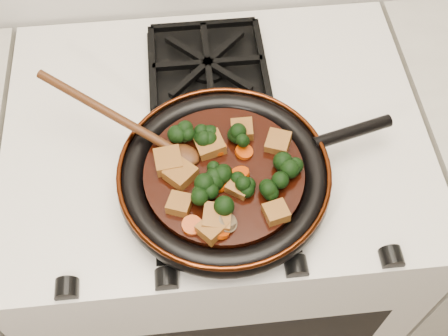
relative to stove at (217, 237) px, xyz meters
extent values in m
cube|color=white|center=(0.00, 0.00, 0.00)|extent=(0.76, 0.60, 0.90)
cylinder|color=black|center=(0.00, -0.13, 0.48)|extent=(0.32, 0.32, 0.01)
torus|color=black|center=(0.00, -0.13, 0.49)|extent=(0.35, 0.35, 0.04)
torus|color=#441A09|center=(0.00, -0.13, 0.51)|extent=(0.34, 0.34, 0.01)
cylinder|color=black|center=(0.23, -0.07, 0.51)|extent=(0.14, 0.06, 0.02)
cylinder|color=black|center=(0.00, -0.13, 0.50)|extent=(0.26, 0.26, 0.02)
cube|color=brown|center=(-0.08, -0.11, 0.52)|extent=(0.05, 0.05, 0.02)
cube|color=brown|center=(-0.07, -0.13, 0.52)|extent=(0.06, 0.06, 0.03)
cube|color=brown|center=(0.04, -0.06, 0.52)|extent=(0.04, 0.04, 0.02)
cube|color=brown|center=(-0.02, -0.22, 0.52)|extent=(0.05, 0.05, 0.03)
cube|color=brown|center=(0.02, -0.16, 0.52)|extent=(0.05, 0.04, 0.02)
cube|color=brown|center=(-0.01, -0.08, 0.52)|extent=(0.05, 0.05, 0.03)
cube|color=brown|center=(-0.07, -0.19, 0.52)|extent=(0.04, 0.05, 0.02)
cube|color=brown|center=(0.10, -0.09, 0.52)|extent=(0.05, 0.05, 0.03)
cube|color=brown|center=(-0.02, -0.23, 0.52)|extent=(0.05, 0.05, 0.03)
cube|color=brown|center=(0.07, -0.21, 0.52)|extent=(0.04, 0.04, 0.02)
cylinder|color=#B63705|center=(-0.05, -0.22, 0.51)|extent=(0.03, 0.03, 0.01)
cylinder|color=#B63705|center=(0.04, -0.10, 0.51)|extent=(0.03, 0.03, 0.01)
cylinder|color=#B63705|center=(0.00, -0.09, 0.51)|extent=(0.03, 0.03, 0.01)
cylinder|color=#B63705|center=(-0.01, -0.23, 0.51)|extent=(0.03, 0.03, 0.02)
cylinder|color=#B63705|center=(0.03, -0.14, 0.51)|extent=(0.03, 0.03, 0.02)
cylinder|color=#B63705|center=(-0.01, -0.15, 0.51)|extent=(0.03, 0.03, 0.02)
cylinder|color=brown|center=(0.00, -0.22, 0.52)|extent=(0.03, 0.04, 0.03)
cylinder|color=brown|center=(0.00, -0.22, 0.52)|extent=(0.04, 0.04, 0.02)
cylinder|color=brown|center=(0.00, -0.22, 0.52)|extent=(0.04, 0.04, 0.02)
ellipsoid|color=#47240F|center=(-0.06, -0.09, 0.51)|extent=(0.07, 0.06, 0.02)
cylinder|color=#47240F|center=(-0.17, -0.02, 0.55)|extent=(0.02, 0.02, 0.27)
camera|label=1|loc=(-0.05, -0.60, 1.26)|focal=45.00mm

